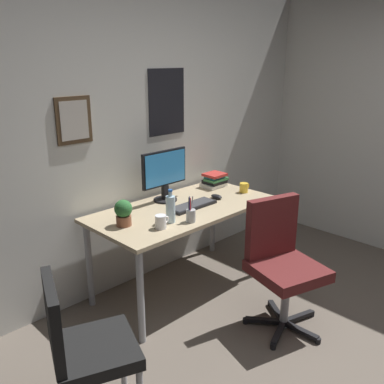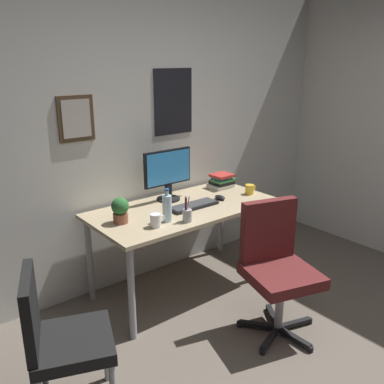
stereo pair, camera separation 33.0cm
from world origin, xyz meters
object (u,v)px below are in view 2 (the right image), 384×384
object	(u,v)px
side_chair	(59,336)
monitor	(168,173)
office_chair	(276,262)
computer_mouse	(220,197)
coffee_mug_far	(156,220)
water_bottle	(167,208)
book_stack_left	(222,181)
coffee_mug_near	(250,189)
potted_plant	(120,209)
pen_cup	(187,215)
keyboard	(193,206)

from	to	relation	value
side_chair	monitor	distance (m)	1.68
office_chair	computer_mouse	distance (m)	0.86
computer_mouse	coffee_mug_far	bearing A→B (deg)	-167.87
water_bottle	book_stack_left	xyz separation A→B (m)	(0.89, 0.38, -0.04)
water_bottle	book_stack_left	size ratio (longest dim) A/B	1.16
office_chair	water_bottle	size ratio (longest dim) A/B	3.76
coffee_mug_near	book_stack_left	size ratio (longest dim) A/B	0.53
office_chair	potted_plant	world-z (taller)	office_chair
computer_mouse	coffee_mug_near	xyz separation A→B (m)	(0.31, -0.05, 0.03)
coffee_mug_near	potted_plant	size ratio (longest dim) A/B	0.59
office_chair	potted_plant	size ratio (longest dim) A/B	4.87
office_chair	coffee_mug_near	distance (m)	0.94
book_stack_left	office_chair	bearing A→B (deg)	-112.66
office_chair	pen_cup	size ratio (longest dim) A/B	4.75
water_bottle	pen_cup	bearing A→B (deg)	-42.57
side_chair	potted_plant	xyz separation A→B (m)	(0.77, 0.67, 0.34)
monitor	potted_plant	xyz separation A→B (m)	(-0.58, -0.21, -0.13)
side_chair	coffee_mug_near	size ratio (longest dim) A/B	7.59
side_chair	book_stack_left	bearing A→B (deg)	23.81
potted_plant	book_stack_left	size ratio (longest dim) A/B	0.89
side_chair	potted_plant	size ratio (longest dim) A/B	4.49
water_bottle	potted_plant	bearing A→B (deg)	146.33
office_chair	computer_mouse	xyz separation A→B (m)	(0.19, 0.80, 0.23)
computer_mouse	water_bottle	world-z (taller)	water_bottle
water_bottle	coffee_mug_near	distance (m)	0.96
side_chair	coffee_mug_far	xyz separation A→B (m)	(0.92, 0.44, 0.29)
keyboard	coffee_mug_near	xyz separation A→B (m)	(0.61, -0.05, 0.03)
keyboard	computer_mouse	distance (m)	0.30
keyboard	water_bottle	xyz separation A→B (m)	(-0.35, -0.12, 0.09)
keyboard	pen_cup	size ratio (longest dim) A/B	2.15
coffee_mug_far	potted_plant	distance (m)	0.28
water_bottle	potted_plant	world-z (taller)	water_bottle
keyboard	computer_mouse	size ratio (longest dim) A/B	3.91
side_chair	monitor	xyz separation A→B (m)	(1.35, 0.88, 0.48)
side_chair	pen_cup	xyz separation A→B (m)	(1.16, 0.38, 0.29)
book_stack_left	keyboard	bearing A→B (deg)	-154.82
coffee_mug_far	potted_plant	world-z (taller)	potted_plant
coffee_mug_far	potted_plant	size ratio (longest dim) A/B	0.61
book_stack_left	water_bottle	bearing A→B (deg)	-157.06
potted_plant	keyboard	bearing A→B (deg)	-6.31
water_bottle	office_chair	bearing A→B (deg)	-56.04
side_chair	water_bottle	distance (m)	1.21
office_chair	monitor	world-z (taller)	monitor
side_chair	keyboard	xyz separation A→B (m)	(1.40, 0.60, 0.25)
side_chair	potted_plant	distance (m)	1.07
water_bottle	coffee_mug_near	size ratio (longest dim) A/B	2.19
monitor	book_stack_left	size ratio (longest dim) A/B	2.10
keyboard	coffee_mug_near	world-z (taller)	coffee_mug_near
computer_mouse	potted_plant	bearing A→B (deg)	176.14
water_bottle	potted_plant	size ratio (longest dim) A/B	1.29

